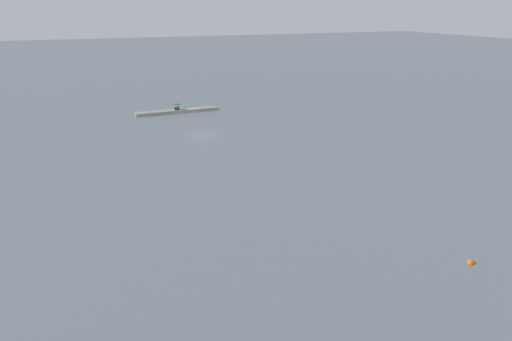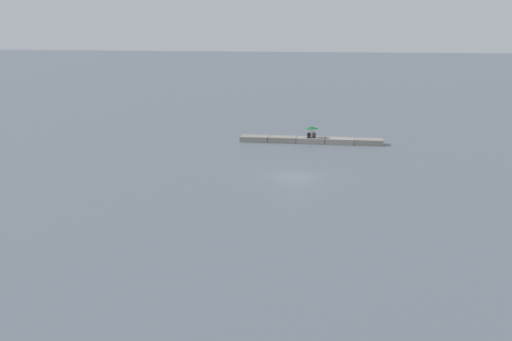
{
  "view_description": "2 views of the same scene",
  "coord_description": "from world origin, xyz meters",
  "px_view_note": "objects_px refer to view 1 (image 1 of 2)",
  "views": [
    {
      "loc": [
        19.28,
        69.28,
        19.66
      ],
      "look_at": [
        -0.42,
        22.16,
        1.06
      ],
      "focal_mm": 31.71,
      "sensor_mm": 36.0,
      "label": 1
    },
    {
      "loc": [
        -6.02,
        56.79,
        13.28
      ],
      "look_at": [
        1.45,
        11.98,
        3.14
      ],
      "focal_mm": 46.74,
      "sensor_mm": 36.0,
      "label": 2
    }
  ],
  "objects_px": {
    "umbrella_open_green": "(177,104)",
    "mooring_buoy_near": "(470,263)",
    "person_seated_brown_left": "(179,108)",
    "person_seated_dark_right": "(176,109)"
  },
  "relations": [
    {
      "from": "person_seated_dark_right",
      "to": "mooring_buoy_near",
      "type": "distance_m",
      "value": 64.12
    },
    {
      "from": "person_seated_brown_left",
      "to": "umbrella_open_green",
      "type": "distance_m",
      "value": 0.93
    },
    {
      "from": "person_seated_brown_left",
      "to": "umbrella_open_green",
      "type": "relative_size",
      "value": 0.49
    },
    {
      "from": "umbrella_open_green",
      "to": "person_seated_dark_right",
      "type": "bearing_deg",
      "value": 35.79
    },
    {
      "from": "umbrella_open_green",
      "to": "person_seated_brown_left",
      "type": "bearing_deg",
      "value": 159.99
    },
    {
      "from": "person_seated_dark_right",
      "to": "umbrella_open_green",
      "type": "xyz_separation_m",
      "value": [
        -0.28,
        -0.2,
        0.88
      ]
    },
    {
      "from": "person_seated_dark_right",
      "to": "mooring_buoy_near",
      "type": "height_order",
      "value": "person_seated_dark_right"
    },
    {
      "from": "person_seated_brown_left",
      "to": "mooring_buoy_near",
      "type": "relative_size",
      "value": 1.24
    },
    {
      "from": "person_seated_brown_left",
      "to": "mooring_buoy_near",
      "type": "bearing_deg",
      "value": 97.43
    },
    {
      "from": "umbrella_open_green",
      "to": "mooring_buoy_near",
      "type": "distance_m",
      "value": 64.3
    }
  ]
}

